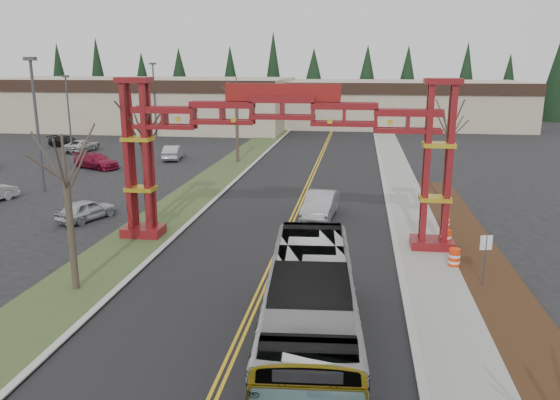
% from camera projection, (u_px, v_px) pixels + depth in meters
% --- Properties ---
extents(road, '(12.00, 110.00, 0.02)m').
position_uv_depth(road, '(297.00, 210.00, 36.76)').
color(road, black).
rests_on(road, ground).
extents(lane_line_left, '(0.12, 100.00, 0.01)m').
position_uv_depth(lane_line_left, '(295.00, 210.00, 36.78)').
color(lane_line_left, gold).
rests_on(lane_line_left, road).
extents(lane_line_right, '(0.12, 100.00, 0.01)m').
position_uv_depth(lane_line_right, '(299.00, 210.00, 36.74)').
color(lane_line_right, gold).
rests_on(lane_line_right, road).
extents(curb_right, '(0.30, 110.00, 0.15)m').
position_uv_depth(curb_right, '(389.00, 213.00, 35.89)').
color(curb_right, '#B0B0AA').
rests_on(curb_right, ground).
extents(sidewalk_right, '(2.60, 110.00, 0.14)m').
position_uv_depth(sidewalk_right, '(412.00, 213.00, 35.69)').
color(sidewalk_right, gray).
rests_on(sidewalk_right, ground).
extents(landscape_strip, '(2.60, 50.00, 0.12)m').
position_uv_depth(landscape_strip, '(516.00, 319.00, 20.92)').
color(landscape_strip, '#321F10').
rests_on(landscape_strip, ground).
extents(grass_median, '(4.00, 110.00, 0.08)m').
position_uv_depth(grass_median, '(182.00, 205.00, 37.87)').
color(grass_median, '#364723').
rests_on(grass_median, ground).
extents(curb_left, '(0.30, 110.00, 0.15)m').
position_uv_depth(curb_left, '(208.00, 206.00, 37.61)').
color(curb_left, '#B0B0AA').
rests_on(curb_left, ground).
extents(gateway_arch, '(18.20, 1.60, 8.90)m').
position_uv_depth(gateway_arch, '(282.00, 134.00, 28.60)').
color(gateway_arch, maroon).
rests_on(gateway_arch, ground).
extents(retail_building_west, '(46.00, 22.30, 7.50)m').
position_uv_depth(retail_building_west, '(141.00, 103.00, 85.14)').
color(retail_building_west, tan).
rests_on(retail_building_west, ground).
extents(retail_building_east, '(38.00, 20.30, 7.00)m').
position_uv_depth(retail_building_east, '(398.00, 103.00, 87.29)').
color(retail_building_east, tan).
rests_on(retail_building_east, ground).
extents(conifer_treeline, '(116.10, 5.60, 13.00)m').
position_uv_depth(conifer_treeline, '(340.00, 82.00, 99.50)').
color(conifer_treeline, black).
rests_on(conifer_treeline, ground).
extents(transit_bus, '(3.71, 12.11, 3.32)m').
position_uv_depth(transit_bus, '(310.00, 312.00, 17.90)').
color(transit_bus, '#9A9CA1').
rests_on(transit_bus, ground).
extents(silver_sedan, '(2.26, 5.21, 1.67)m').
position_uv_depth(silver_sedan, '(320.00, 205.00, 34.78)').
color(silver_sedan, '#A5A8AD').
rests_on(silver_sedan, ground).
extents(parked_car_near_a, '(2.88, 4.25, 1.35)m').
position_uv_depth(parked_car_near_a, '(86.00, 210.00, 34.29)').
color(parked_car_near_a, '#B9BCC2').
rests_on(parked_car_near_a, ground).
extents(parked_car_mid_a, '(5.28, 3.81, 1.42)m').
position_uv_depth(parked_car_mid_a, '(96.00, 161.00, 51.42)').
color(parked_car_mid_a, maroon).
rests_on(parked_car_mid_a, ground).
extents(parked_car_far_a, '(2.32, 4.69, 1.48)m').
position_uv_depth(parked_car_far_a, '(173.00, 152.00, 56.20)').
color(parked_car_far_a, '#B6B7BE').
rests_on(parked_car_far_a, ground).
extents(parked_car_far_b, '(2.57, 4.96, 1.34)m').
position_uv_depth(parked_car_far_b, '(82.00, 145.00, 61.49)').
color(parked_car_far_b, silver).
rests_on(parked_car_far_b, ground).
extents(parked_car_far_c, '(4.69, 2.47, 1.30)m').
position_uv_depth(parked_car_far_c, '(67.00, 141.00, 65.10)').
color(parked_car_far_c, black).
rests_on(parked_car_far_c, ground).
extents(bare_tree_median_near, '(2.96, 2.96, 6.80)m').
position_uv_depth(bare_tree_median_near, '(66.00, 182.00, 22.64)').
color(bare_tree_median_near, '#382D26').
rests_on(bare_tree_median_near, ground).
extents(bare_tree_median_mid, '(3.36, 3.36, 7.96)m').
position_uv_depth(bare_tree_median_mid, '(143.00, 135.00, 30.57)').
color(bare_tree_median_mid, '#382D26').
rests_on(bare_tree_median_mid, ground).
extents(bare_tree_median_far, '(3.24, 3.24, 8.36)m').
position_uv_depth(bare_tree_median_far, '(237.00, 100.00, 53.28)').
color(bare_tree_median_far, '#382D26').
rests_on(bare_tree_median_far, ground).
extents(bare_tree_right_far, '(3.09, 3.09, 7.34)m').
position_uv_depth(bare_tree_right_far, '(449.00, 129.00, 37.04)').
color(bare_tree_right_far, '#382D26').
rests_on(bare_tree_right_far, ground).
extents(light_pole_near, '(0.88, 0.44, 10.10)m').
position_uv_depth(light_pole_near, '(36.00, 115.00, 40.87)').
color(light_pole_near, '#3F3F44').
rests_on(light_pole_near, ground).
extents(light_pole_mid, '(0.73, 0.37, 8.43)m').
position_uv_depth(light_pole_mid, '(68.00, 108.00, 59.75)').
color(light_pole_mid, '#3F3F44').
rests_on(light_pole_mid, ground).
extents(light_pole_far, '(0.85, 0.42, 9.79)m').
position_uv_depth(light_pole_far, '(154.00, 94.00, 73.10)').
color(light_pole_far, '#3F3F44').
rests_on(light_pole_far, ground).
extents(street_sign, '(0.53, 0.17, 2.38)m').
position_uv_depth(street_sign, '(485.00, 250.00, 23.69)').
color(street_sign, '#3F3F44').
rests_on(street_sign, ground).
extents(barrel_south, '(0.55, 0.55, 1.01)m').
position_uv_depth(barrel_south, '(454.00, 259.00, 26.13)').
color(barrel_south, '#F1360D').
rests_on(barrel_south, ground).
extents(barrel_mid, '(0.59, 0.59, 1.09)m').
position_uv_depth(barrel_mid, '(445.00, 240.00, 28.86)').
color(barrel_mid, '#F1360D').
rests_on(barrel_mid, ground).
extents(barrel_north, '(0.52, 0.52, 0.96)m').
position_uv_depth(barrel_north, '(445.00, 221.00, 32.44)').
color(barrel_north, '#F1360D').
rests_on(barrel_north, ground).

